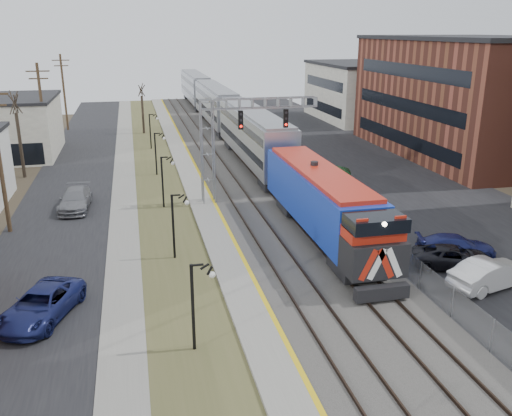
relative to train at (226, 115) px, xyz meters
name	(u,v)px	position (x,y,z in m)	size (l,w,h in m)	color
street_west	(71,189)	(-17.00, -19.31, -2.90)	(7.00, 120.00, 0.04)	black
sidewalk	(124,185)	(-12.50, -19.31, -2.88)	(2.00, 120.00, 0.08)	gray
grass_median	(159,183)	(-9.50, -19.31, -2.89)	(4.00, 120.00, 0.06)	#4C4E29
platform	(192,180)	(-6.50, -19.31, -2.80)	(2.00, 120.00, 0.24)	gray
ballast_bed	(247,177)	(-1.50, -19.31, -2.82)	(8.00, 120.00, 0.20)	#595651
parking_lot	(368,171)	(10.50, -19.31, -2.90)	(16.00, 120.00, 0.04)	black
platform_edge	(202,178)	(-5.62, -19.31, -2.67)	(0.24, 120.00, 0.01)	gold
track_near	(225,177)	(-3.50, -19.31, -2.64)	(1.58, 120.00, 0.15)	#2D2119
track_far	(262,174)	(0.00, -19.31, -2.64)	(1.58, 120.00, 0.15)	#2D2119
train	(226,115)	(0.00, 0.00, 0.00)	(3.00, 85.85, 5.33)	#1636B3
signal_gantry	(230,133)	(-4.28, -26.32, 2.67)	(9.00, 1.07, 8.15)	gray
lampposts	(173,225)	(-9.50, -36.03, -0.92)	(0.14, 62.14, 4.00)	black
fence	(291,167)	(2.70, -19.31, -2.12)	(0.04, 120.00, 1.60)	gray
bare_trees	(58,149)	(-18.16, -15.40, -0.22)	(12.30, 42.30, 5.95)	#382D23
car_lot_b	(491,274)	(6.42, -43.95, -2.13)	(1.67, 4.80, 1.58)	silver
car_lot_c	(454,258)	(5.96, -41.27, -2.28)	(2.11, 4.59, 1.27)	black
car_lot_d	(456,247)	(6.95, -39.90, -2.24)	(1.89, 4.65, 1.35)	navy
car_lot_e	(343,186)	(5.28, -25.99, -2.26)	(1.56, 3.88, 1.32)	slate
car_lot_f	(324,171)	(5.27, -21.37, -2.13)	(1.67, 4.80, 1.58)	#0B3B1A
car_street_a	(42,305)	(-16.18, -42.09, -2.20)	(2.39, 5.18, 1.44)	navy
car_street_b	(75,200)	(-16.04, -25.28, -2.16)	(2.13, 5.24, 1.52)	slate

